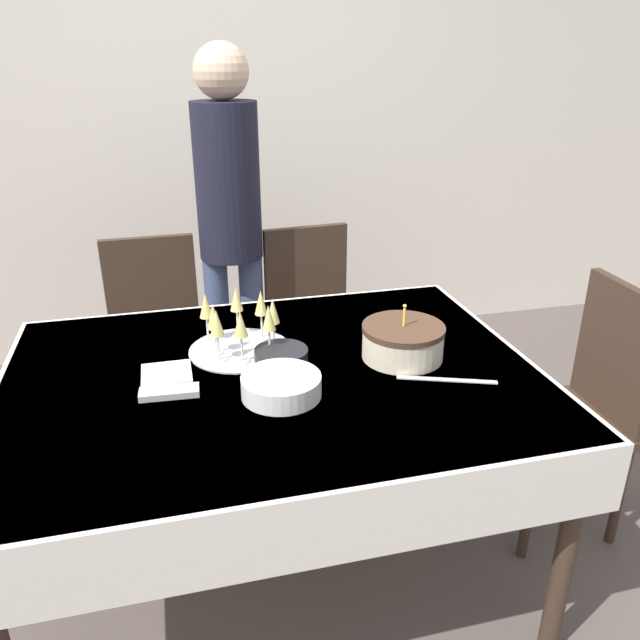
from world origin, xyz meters
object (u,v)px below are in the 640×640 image
Objects in this scene: dining_chair_right_end at (581,399)px; plate_stack_main at (283,386)px; plate_stack_dessert at (281,355)px; dining_chair_far_left at (157,338)px; person_standing at (229,210)px; dining_chair_far_right at (314,322)px; birthday_cake at (402,341)px; champagne_tray at (240,326)px.

dining_chair_right_end is 4.12× the size of plate_stack_main.
dining_chair_far_left is at bearing 115.26° from plate_stack_dessert.
dining_chair_far_left is 5.55× the size of plate_stack_dessert.
dining_chair_far_left is at bearing -164.20° from person_standing.
dining_chair_far_right is 0.65m from person_standing.
dining_chair_far_left is at bearing 179.97° from dining_chair_far_right.
plate_stack_dessert is (-0.31, -0.86, 0.28)m from dining_chair_far_right.
plate_stack_dessert is (0.40, -0.86, 0.28)m from dining_chair_far_left.
dining_chair_right_end is at bearing -0.61° from birthday_cake.
dining_chair_far_left is 1.00× the size of dining_chair_right_end.
plate_stack_main is 1.35× the size of plate_stack_dessert.
birthday_cake is (0.79, -0.92, 0.31)m from dining_chair_far_left.
dining_chair_far_left is at bearing 148.33° from dining_chair_right_end.
person_standing is (-0.43, 1.02, 0.22)m from birthday_cake.
dining_chair_far_right is 2.83× the size of champagne_tray.
champagne_tray is (0.29, -0.74, 0.35)m from dining_chair_far_left.
dining_chair_right_end is 0.55× the size of person_standing.
dining_chair_right_end is 3.59× the size of birthday_cake.
birthday_cake is (-0.71, 0.01, 0.31)m from dining_chair_right_end.
dining_chair_right_end reaches higher than plate_stack_main.
dining_chair_far_right is 0.95m from plate_stack_dessert.
plate_stack_main is at bearing -172.88° from dining_chair_right_end.
dining_chair_far_right is at bearing 94.48° from birthday_cake.
dining_chair_far_right is 4.12× the size of plate_stack_main.
birthday_cake reaches higher than champagne_tray.
dining_chair_far_right is at bearing -0.03° from dining_chair_far_left.
plate_stack_main is at bearing -99.81° from plate_stack_dessert.
dining_chair_far_right is 1.21m from dining_chair_right_end.
champagne_tray is at bearing 160.59° from birthday_cake.
plate_stack_dessert is at bearing -44.83° from champagne_tray.
plate_stack_main is 0.22m from plate_stack_dessert.
person_standing is at bearing 137.87° from dining_chair_right_end.
person_standing is (-0.35, 0.10, 0.53)m from dining_chair_far_right.
plate_stack_main is (-0.42, -0.15, -0.02)m from birthday_cake.
champagne_tray is at bearing 135.17° from plate_stack_dessert.
person_standing reaches higher than dining_chair_far_right.
person_standing reaches higher than plate_stack_dessert.
person_standing is (0.07, 0.85, 0.19)m from champagne_tray.
dining_chair_far_right is at bearing 130.26° from dining_chair_right_end.
birthday_cake is (0.07, -0.92, 0.31)m from dining_chair_far_right.
plate_stack_dessert is at bearing 80.19° from plate_stack_main.
dining_chair_far_left is 0.55× the size of person_standing.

